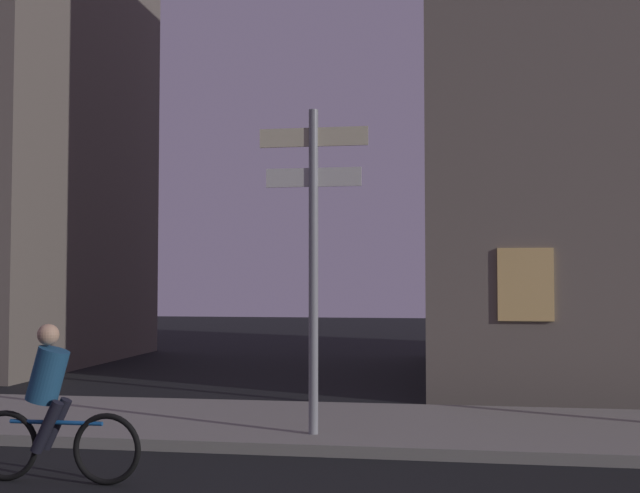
{
  "coord_description": "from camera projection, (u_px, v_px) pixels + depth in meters",
  "views": [
    {
      "loc": [
        0.69,
        -4.47,
        2.04
      ],
      "look_at": [
        -0.86,
        5.33,
        2.49
      ],
      "focal_mm": 43.7,
      "sensor_mm": 36.0,
      "label": 1
    }
  ],
  "objects": [
    {
      "name": "sidewalk_kerb",
      "position": [
        392.0,
        427.0,
        10.54
      ],
      "size": [
        40.0,
        3.25,
        0.14
      ],
      "primitive_type": "cube",
      "color": "gray",
      "rests_on": "ground_plane"
    },
    {
      "name": "cyclist",
      "position": [
        52.0,
        409.0,
        7.93
      ],
      "size": [
        1.82,
        0.32,
        1.61
      ],
      "color": "black",
      "rests_on": "ground_plane"
    },
    {
      "name": "signpost",
      "position": [
        313.0,
        242.0,
        9.84
      ],
      "size": [
        1.4,
        0.12,
        4.1
      ],
      "color": "gray",
      "rests_on": "sidewalk_kerb"
    }
  ]
}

